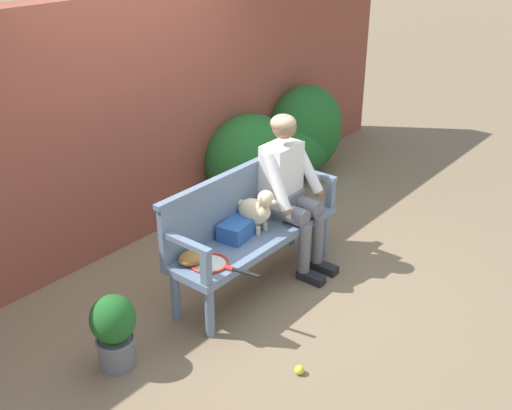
{
  "coord_description": "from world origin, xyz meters",
  "views": [
    {
      "loc": [
        -3.34,
        -2.71,
        2.82
      ],
      "look_at": [
        0.0,
        0.0,
        0.73
      ],
      "focal_mm": 42.93,
      "sensor_mm": 36.0,
      "label": 1
    }
  ],
  "objects_px": {
    "tennis_ball": "(299,370)",
    "potted_plant": "(114,329)",
    "sports_bag": "(236,230)",
    "tennis_racket": "(213,264)",
    "person_seated": "(289,186)",
    "dog_on_bench": "(257,210)",
    "garden_bench": "(256,240)",
    "baseball_glove": "(192,257)"
  },
  "relations": [
    {
      "from": "tennis_ball",
      "to": "potted_plant",
      "type": "bearing_deg",
      "value": 124.62
    },
    {
      "from": "sports_bag",
      "to": "tennis_racket",
      "type": "bearing_deg",
      "value": -162.68
    },
    {
      "from": "person_seated",
      "to": "baseball_glove",
      "type": "bearing_deg",
      "value": 175.4
    },
    {
      "from": "person_seated",
      "to": "potted_plant",
      "type": "height_order",
      "value": "person_seated"
    },
    {
      "from": "baseball_glove",
      "to": "sports_bag",
      "type": "distance_m",
      "value": 0.49
    },
    {
      "from": "person_seated",
      "to": "dog_on_bench",
      "type": "relative_size",
      "value": 3.55
    },
    {
      "from": "tennis_racket",
      "to": "potted_plant",
      "type": "height_order",
      "value": "potted_plant"
    },
    {
      "from": "dog_on_bench",
      "to": "potted_plant",
      "type": "xyz_separation_m",
      "value": [
        -1.41,
        0.08,
        -0.37
      ]
    },
    {
      "from": "person_seated",
      "to": "dog_on_bench",
      "type": "bearing_deg",
      "value": 175.03
    },
    {
      "from": "tennis_ball",
      "to": "potted_plant",
      "type": "xyz_separation_m",
      "value": [
        -0.71,
        1.02,
        0.26
      ]
    },
    {
      "from": "tennis_racket",
      "to": "sports_bag",
      "type": "xyz_separation_m",
      "value": [
        0.42,
        0.13,
        0.06
      ]
    },
    {
      "from": "person_seated",
      "to": "tennis_racket",
      "type": "distance_m",
      "value": 1.03
    },
    {
      "from": "potted_plant",
      "to": "tennis_racket",
      "type": "bearing_deg",
      "value": -11.51
    },
    {
      "from": "garden_bench",
      "to": "sports_bag",
      "type": "height_order",
      "value": "sports_bag"
    },
    {
      "from": "sports_bag",
      "to": "tennis_ball",
      "type": "height_order",
      "value": "sports_bag"
    },
    {
      "from": "person_seated",
      "to": "tennis_ball",
      "type": "distance_m",
      "value": 1.59
    },
    {
      "from": "person_seated",
      "to": "baseball_glove",
      "type": "distance_m",
      "value": 1.09
    },
    {
      "from": "garden_bench",
      "to": "dog_on_bench",
      "type": "height_order",
      "value": "dog_on_bench"
    },
    {
      "from": "dog_on_bench",
      "to": "tennis_ball",
      "type": "bearing_deg",
      "value": -126.9
    },
    {
      "from": "person_seated",
      "to": "sports_bag",
      "type": "relative_size",
      "value": 4.82
    },
    {
      "from": "tennis_racket",
      "to": "baseball_glove",
      "type": "xyz_separation_m",
      "value": [
        -0.07,
        0.14,
        0.04
      ]
    },
    {
      "from": "baseball_glove",
      "to": "tennis_racket",
      "type": "bearing_deg",
      "value": -57.03
    },
    {
      "from": "garden_bench",
      "to": "tennis_racket",
      "type": "bearing_deg",
      "value": -174.13
    },
    {
      "from": "garden_bench",
      "to": "baseball_glove",
      "type": "distance_m",
      "value": 0.66
    },
    {
      "from": "dog_on_bench",
      "to": "potted_plant",
      "type": "relative_size",
      "value": 0.69
    },
    {
      "from": "person_seated",
      "to": "sports_bag",
      "type": "bearing_deg",
      "value": 171.9
    },
    {
      "from": "baseball_glove",
      "to": "person_seated",
      "type": "bearing_deg",
      "value": 1.2
    },
    {
      "from": "garden_bench",
      "to": "tennis_ball",
      "type": "xyz_separation_m",
      "value": [
        -0.67,
        -0.92,
        -0.38
      ]
    },
    {
      "from": "tennis_ball",
      "to": "tennis_racket",
      "type": "bearing_deg",
      "value": 83.76
    },
    {
      "from": "baseball_glove",
      "to": "sports_bag",
      "type": "height_order",
      "value": "sports_bag"
    },
    {
      "from": "garden_bench",
      "to": "baseball_glove",
      "type": "height_order",
      "value": "baseball_glove"
    },
    {
      "from": "tennis_ball",
      "to": "potted_plant",
      "type": "distance_m",
      "value": 1.27
    },
    {
      "from": "person_seated",
      "to": "potted_plant",
      "type": "bearing_deg",
      "value": 176.4
    },
    {
      "from": "garden_bench",
      "to": "dog_on_bench",
      "type": "xyz_separation_m",
      "value": [
        0.04,
        0.02,
        0.25
      ]
    },
    {
      "from": "baseball_glove",
      "to": "dog_on_bench",
      "type": "bearing_deg",
      "value": 1.41
    },
    {
      "from": "baseball_glove",
      "to": "tennis_ball",
      "type": "height_order",
      "value": "baseball_glove"
    },
    {
      "from": "dog_on_bench",
      "to": "person_seated",
      "type": "bearing_deg",
      "value": -4.97
    },
    {
      "from": "baseball_glove",
      "to": "tennis_ball",
      "type": "distance_m",
      "value": 1.11
    },
    {
      "from": "tennis_ball",
      "to": "person_seated",
      "type": "bearing_deg",
      "value": 39.78
    },
    {
      "from": "person_seated",
      "to": "sports_bag",
      "type": "distance_m",
      "value": 0.61
    },
    {
      "from": "tennis_ball",
      "to": "potted_plant",
      "type": "height_order",
      "value": "potted_plant"
    },
    {
      "from": "garden_bench",
      "to": "baseball_glove",
      "type": "xyz_separation_m",
      "value": [
        -0.65,
        0.08,
        0.11
      ]
    }
  ]
}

